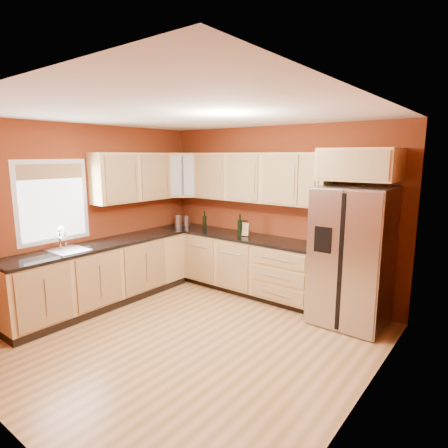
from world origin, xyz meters
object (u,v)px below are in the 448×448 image
at_px(canister_left, 178,220).
at_px(wine_bottle_a, 205,220).
at_px(soap_dispenser, 312,241).
at_px(refrigerator, 352,256).
at_px(knife_block, 246,229).

height_order(canister_left, wine_bottle_a, wine_bottle_a).
xyz_separation_m(canister_left, soap_dispenser, (2.53, 0.01, -0.02)).
relative_size(refrigerator, knife_block, 8.65).
relative_size(refrigerator, canister_left, 8.13).
bearing_deg(wine_bottle_a, soap_dispenser, -2.48).
relative_size(wine_bottle_a, knife_block, 1.50).
relative_size(refrigerator, wine_bottle_a, 5.75).
distance_m(canister_left, wine_bottle_a, 0.54).
bearing_deg(refrigerator, canister_left, -179.73).
height_order(knife_block, soap_dispenser, knife_block).
bearing_deg(refrigerator, knife_block, 177.23).
distance_m(wine_bottle_a, knife_block, 0.86).
bearing_deg(soap_dispenser, wine_bottle_a, 177.52).
bearing_deg(soap_dispenser, canister_left, -179.79).
relative_size(canister_left, knife_block, 1.06).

